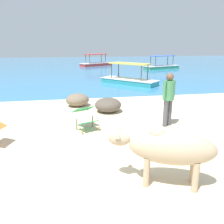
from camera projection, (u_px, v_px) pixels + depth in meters
sand_beach at (129, 190)px, 4.08m from camera, size 18.00×14.00×0.04m
water_surface at (79, 67)px, 24.84m from camera, size 60.00×36.00×0.03m
cow at (169, 148)px, 4.02m from camera, size 1.90×1.06×1.07m
deck_chair_far at (85, 117)px, 6.78m from camera, size 0.78×0.91×0.68m
person_standing at (169, 96)px, 6.90m from camera, size 0.46×0.32×1.62m
shore_rock_large at (78, 100)px, 9.31m from camera, size 1.03×0.94×0.51m
shore_rock_medium at (108, 105)px, 8.53m from camera, size 1.12×1.12×0.52m
boat_teal at (129, 80)px, 14.47m from camera, size 3.36×3.47×1.29m
boat_green at (162, 66)px, 22.82m from camera, size 3.85×2.25×1.29m
boat_red at (96, 63)px, 25.93m from camera, size 3.76×2.84×1.29m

